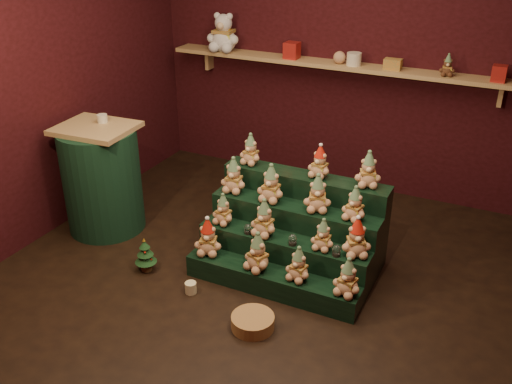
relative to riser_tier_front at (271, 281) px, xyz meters
The scene contains 40 objects.
ground 0.27m from the riser_tier_front, 148.34° to the left, with size 4.00×4.00×0.00m, color black.
back_wall 2.55m from the riser_tier_front, 95.62° to the left, with size 4.00×0.10×2.80m, color black.
front_wall 2.33m from the riser_tier_front, 96.39° to the right, with size 4.00×0.10×2.80m, color black.
left_wall 2.62m from the riser_tier_front, behind, with size 0.10×4.00×2.80m, color black.
back_shelf 2.35m from the riser_tier_front, 96.11° to the left, with size 3.60×0.26×0.24m.
riser_tier_front is the anchor object (origin of this frame).
riser_tier_midfront 0.24m from the riser_tier_front, 90.00° to the left, with size 1.40×0.22×0.36m, color black.
riser_tier_midback 0.48m from the riser_tier_front, 90.00° to the left, with size 1.40×0.22×0.54m, color black.
riser_tier_back 0.71m from the riser_tier_front, 90.00° to the left, with size 1.40×0.22×0.72m, color black.
teddy_0 0.61m from the riser_tier_front, behind, with size 0.22×0.20×0.31m, color tan, non-canonical shape.
teddy_1 0.27m from the riser_tier_front, behind, with size 0.22×0.20×0.31m, color tan, non-canonical shape.
teddy_2 0.32m from the riser_tier_front, ahead, with size 0.19×0.17×0.27m, color tan, non-canonical shape.
teddy_3 0.65m from the riser_tier_front, ahead, with size 0.21×0.19×0.29m, color tan, non-canonical shape.
teddy_4 0.70m from the riser_tier_front, 157.52° to the left, with size 0.19×0.17×0.26m, color tan, non-canonical shape.
teddy_5 0.49m from the riser_tier_front, 128.16° to the left, with size 0.21×0.19×0.30m, color tan, non-canonical shape.
teddy_6 0.55m from the riser_tier_front, 31.95° to the left, with size 0.18×0.16×0.25m, color tan, non-canonical shape.
teddy_7 0.75m from the riser_tier_front, 21.71° to the left, with size 0.22×0.20×0.30m, color tan, non-canonical shape.
teddy_8 0.94m from the riser_tier_front, 140.87° to the left, with size 0.21×0.19×0.30m, color tan, non-canonical shape.
teddy_9 0.78m from the riser_tier_front, 115.68° to the left, with size 0.22×0.20×0.31m, color tan, non-canonical shape.
teddy_10 0.77m from the riser_tier_front, 67.65° to the left, with size 0.22×0.19×0.30m, color tan, non-canonical shape.
teddy_11 0.88m from the riser_tier_front, 41.48° to the left, with size 0.19×0.17×0.27m, color tan, non-canonical shape.
teddy_12 1.13m from the riser_tier_front, 127.21° to the left, with size 0.19×0.17×0.26m, color tan, non-canonical shape.
teddy_13 1.02m from the riser_tier_front, 80.75° to the left, with size 0.19×0.17×0.27m, color tan, non-canonical shape.
teddy_14 1.14m from the riser_tier_front, 53.48° to the left, with size 0.20×0.18×0.28m, color tan, non-canonical shape.
snow_globe_a 0.45m from the riser_tier_front, 150.32° to the left, with size 0.06×0.06×0.08m.
snow_globe_b 0.37m from the riser_tier_front, 57.50° to the left, with size 0.07×0.07×0.09m.
snow_globe_c 0.57m from the riser_tier_front, 19.45° to the left, with size 0.07×0.07×0.09m.
side_table 1.85m from the riser_tier_front, behind, with size 0.69×0.69×0.99m.
table_ornament 2.05m from the riser_tier_front, 169.04° to the left, with size 0.09×0.09×0.07m, color beige.
mini_christmas_tree 1.06m from the riser_tier_front, 169.80° to the right, with size 0.18×0.18×0.30m.
mug_left 0.62m from the riser_tier_front, 152.10° to the right, with size 0.09×0.09×0.09m, color beige.
mug_right 0.48m from the riser_tier_front, 79.47° to the right, with size 0.09×0.09×0.09m, color beige.
wicker_basket 0.46m from the riser_tier_front, 81.94° to the right, with size 0.31×0.31×0.10m, color #9C6D3F.
white_bear 2.87m from the riser_tier_front, 126.69° to the left, with size 0.35×0.32×0.49m, color silver, non-canonical shape.
brown_bear 2.51m from the riser_tier_front, 67.78° to the left, with size 0.14×0.12×0.19m, color #522C1B, non-canonical shape.
gift_tin_red_a 2.48m from the riser_tier_front, 109.47° to the left, with size 0.14×0.14×0.16m, color #AC211A.
gift_tin_cream 2.37m from the riser_tier_front, 91.69° to the left, with size 0.14×0.14×0.12m, color beige.
gift_tin_red_b 2.68m from the riser_tier_front, 57.96° to the left, with size 0.12×0.12×0.14m, color #AC211A.
shelf_plush_ball 2.37m from the riser_tier_front, 95.85° to the left, with size 0.12×0.12×0.12m, color tan.
scarf_gift_box 2.38m from the riser_tier_front, 80.95° to the left, with size 0.16×0.10×0.10m, color orange.
Camera 1 is at (1.70, -3.44, 2.66)m, focal length 40.00 mm.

